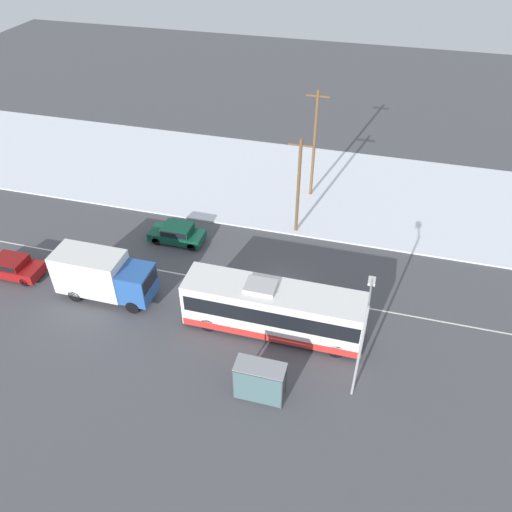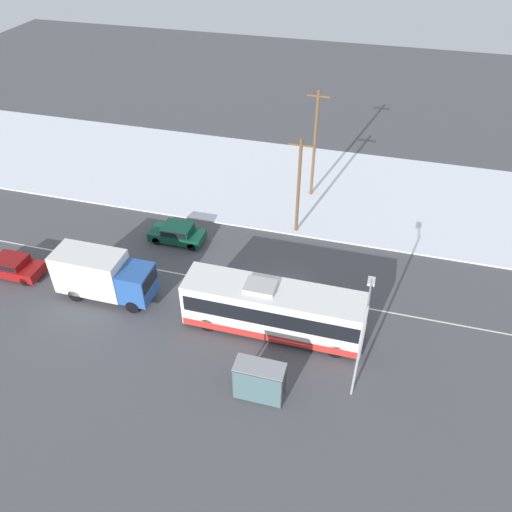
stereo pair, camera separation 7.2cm
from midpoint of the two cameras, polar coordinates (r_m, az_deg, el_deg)
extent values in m
plane|color=#4C4C51|center=(33.53, 2.56, -4.13)|extent=(120.00, 120.00, 0.00)
cube|color=silver|center=(44.73, 6.71, 7.80)|extent=(80.00, 14.97, 0.12)
cube|color=silver|center=(33.53, 2.56, -4.13)|extent=(60.00, 0.12, 0.00)
cube|color=white|center=(29.88, 1.96, -6.02)|extent=(10.84, 2.55, 2.94)
cube|color=black|center=(29.64, 1.97, -5.53)|extent=(10.41, 2.57, 1.12)
cube|color=red|center=(30.74, 1.91, -7.62)|extent=(10.73, 2.57, 0.53)
cube|color=#B2B2B2|center=(28.93, 0.46, -3.48)|extent=(1.80, 1.40, 0.24)
cylinder|color=black|center=(29.66, 9.08, -10.57)|extent=(1.00, 0.28, 1.00)
cylinder|color=black|center=(31.21, 9.66, -7.51)|extent=(1.00, 0.28, 1.00)
cylinder|color=black|center=(30.83, -5.58, -7.77)|extent=(1.00, 0.28, 1.00)
cylinder|color=black|center=(32.32, -4.23, -4.98)|extent=(1.00, 0.28, 1.00)
cube|color=silver|center=(33.92, -18.39, -1.68)|extent=(4.51, 2.30, 2.78)
cube|color=#2856A3|center=(32.65, -13.48, -3.08)|extent=(1.90, 2.18, 2.16)
cube|color=black|center=(32.00, -12.11, -2.80)|extent=(0.06, 1.95, 0.95)
cylinder|color=black|center=(32.76, -13.97, -5.69)|extent=(0.90, 0.26, 0.90)
cylinder|color=black|center=(34.04, -12.47, -3.41)|extent=(0.90, 0.26, 0.90)
cylinder|color=black|center=(34.66, -20.01, -4.27)|extent=(0.90, 0.26, 0.90)
cylinder|color=black|center=(35.87, -18.37, -2.17)|extent=(0.90, 0.26, 0.90)
cube|color=#0F4733|center=(38.05, -9.08, 2.34)|extent=(4.11, 1.80, 0.64)
cube|color=#0D3C2B|center=(37.66, -9.02, 3.07)|extent=(2.13, 1.66, 0.58)
cube|color=black|center=(37.66, -9.03, 3.08)|extent=(1.96, 1.69, 0.46)
cylinder|color=black|center=(38.12, -11.37, 1.69)|extent=(0.64, 0.22, 0.64)
cylinder|color=black|center=(39.26, -10.43, 3.03)|extent=(0.64, 0.22, 0.64)
cylinder|color=black|center=(37.10, -7.44, 1.04)|extent=(0.64, 0.22, 0.64)
cylinder|color=black|center=(38.27, -6.59, 2.42)|extent=(0.64, 0.22, 0.64)
cube|color=maroon|center=(38.32, -25.99, -1.28)|extent=(4.04, 1.80, 0.72)
cube|color=maroon|center=(38.04, -26.36, -0.55)|extent=(2.10, 1.66, 0.49)
cube|color=black|center=(38.04, -26.36, -0.54)|extent=(1.93, 1.69, 0.39)
cylinder|color=black|center=(37.26, -24.99, -2.69)|extent=(0.64, 0.22, 0.64)
cylinder|color=black|center=(38.14, -23.67, -1.21)|extent=(0.64, 0.22, 0.64)
cylinder|color=black|center=(39.77, -26.84, -0.51)|extent=(0.64, 0.22, 0.64)
cylinder|color=#23232D|center=(28.33, 0.49, -13.45)|extent=(0.11, 0.11, 0.74)
cylinder|color=#23232D|center=(28.29, 0.95, -13.54)|extent=(0.11, 0.11, 0.74)
cube|color=black|center=(27.78, 0.73, -12.63)|extent=(0.39, 0.21, 0.62)
sphere|color=tan|center=(27.44, 0.74, -12.05)|extent=(0.26, 0.26, 0.26)
cylinder|color=black|center=(27.84, 0.23, -12.57)|extent=(0.10, 0.10, 0.58)
cylinder|color=black|center=(27.77, 1.23, -12.77)|extent=(0.10, 0.10, 0.58)
cube|color=gray|center=(26.11, 0.40, -12.55)|extent=(2.66, 1.20, 0.06)
cube|color=slate|center=(26.69, 0.05, -15.07)|extent=(2.55, 0.04, 2.16)
cylinder|color=#474C51|center=(27.61, -1.96, -12.70)|extent=(0.08, 0.08, 2.34)
cylinder|color=#474C51|center=(27.22, 3.40, -13.79)|extent=(0.08, 0.08, 2.34)
cylinder|color=#474C51|center=(26.96, -2.67, -14.48)|extent=(0.08, 0.08, 2.34)
cylinder|color=#474C51|center=(26.56, 2.86, -15.64)|extent=(0.08, 0.08, 2.34)
cylinder|color=#9EA3A8|center=(25.98, 11.65, -10.84)|extent=(0.14, 0.14, 6.58)
cylinder|color=#9EA3A8|center=(24.50, 12.83, -4.23)|extent=(0.10, 2.06, 0.10)
cube|color=silver|center=(25.33, 13.01, -2.81)|extent=(0.36, 0.60, 0.16)
cylinder|color=brown|center=(36.94, 4.80, 7.77)|extent=(0.24, 0.24, 7.80)
cube|color=brown|center=(35.34, 5.10, 12.51)|extent=(1.80, 0.12, 0.12)
cylinder|color=brown|center=(41.50, 6.61, 12.39)|extent=(0.24, 0.24, 9.22)
cube|color=brown|center=(39.89, 7.05, 17.70)|extent=(1.80, 0.12, 0.12)
camera|label=1|loc=(0.04, -90.06, -0.05)|focal=35.00mm
camera|label=2|loc=(0.04, 89.94, 0.05)|focal=35.00mm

